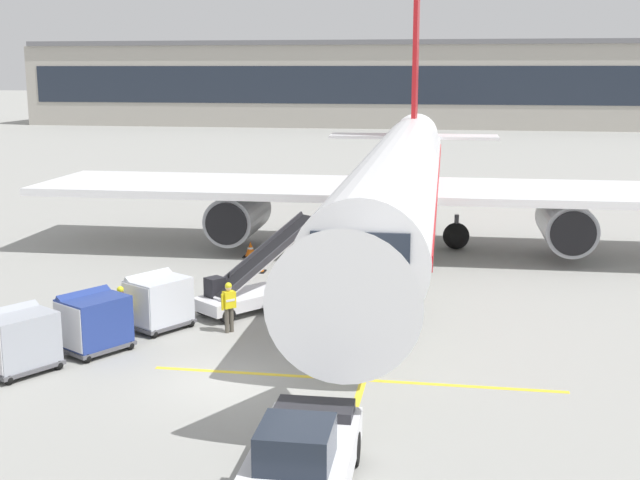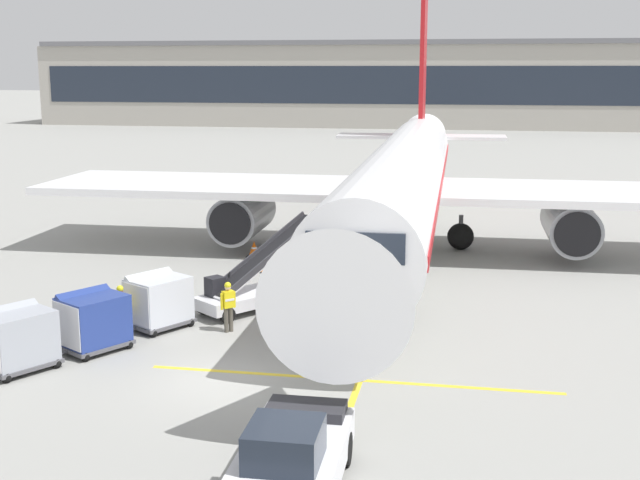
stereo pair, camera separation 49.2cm
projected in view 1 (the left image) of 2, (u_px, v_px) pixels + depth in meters
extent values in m
plane|color=gray|center=(225.00, 382.00, 23.76)|extent=(600.00, 600.00, 0.00)
cylinder|color=white|center=(398.00, 180.00, 39.26)|extent=(4.30, 35.76, 3.77)
cube|color=red|center=(398.00, 180.00, 39.26)|extent=(4.32, 34.34, 0.45)
cone|color=white|center=(352.00, 286.00, 20.14)|extent=(3.64, 3.82, 3.58)
cone|color=white|center=(415.00, 138.00, 59.42)|extent=(3.29, 6.08, 3.20)
cube|color=white|center=(214.00, 186.00, 41.57)|extent=(17.07, 7.39, 0.36)
cylinder|color=#93969E|center=(238.00, 215.00, 40.95)|extent=(2.41, 4.68, 2.34)
cylinder|color=black|center=(226.00, 224.00, 38.65)|extent=(1.99, 0.15, 1.99)
cube|color=white|center=(596.00, 194.00, 38.90)|extent=(17.07, 7.39, 0.36)
cylinder|color=#93969E|center=(566.00, 224.00, 38.68)|extent=(2.41, 4.68, 2.34)
cylinder|color=black|center=(573.00, 234.00, 36.39)|extent=(1.99, 0.15, 1.99)
cube|color=red|center=(416.00, 55.00, 56.78)|extent=(0.34, 4.29, 10.71)
cube|color=white|center=(414.00, 136.00, 57.61)|extent=(11.58, 3.03, 0.20)
cube|color=#1E2633|center=(363.00, 242.00, 22.58)|extent=(2.66, 1.74, 0.83)
cylinder|color=#47474C|center=(380.00, 288.00, 29.37)|extent=(0.22, 0.22, 1.07)
sphere|color=black|center=(379.00, 302.00, 29.48)|extent=(1.31, 1.31, 1.31)
cylinder|color=#47474C|center=(343.00, 222.00, 41.88)|extent=(0.22, 0.22, 1.07)
sphere|color=black|center=(343.00, 233.00, 41.99)|extent=(1.31, 1.31, 1.31)
cylinder|color=#47474C|center=(456.00, 225.00, 41.07)|extent=(0.22, 0.22, 1.07)
sphere|color=black|center=(456.00, 236.00, 41.17)|extent=(1.31, 1.31, 1.31)
cube|color=silver|center=(242.00, 299.00, 30.43)|extent=(3.35, 3.67, 0.44)
cube|color=black|center=(215.00, 287.00, 29.96)|extent=(0.81, 0.82, 0.70)
cylinder|color=#333338|center=(230.00, 282.00, 30.40)|extent=(0.08, 0.08, 0.80)
cube|color=silver|center=(265.00, 257.00, 30.89)|extent=(3.58, 4.25, 2.55)
cube|color=black|center=(265.00, 255.00, 30.87)|extent=(3.38, 4.05, 2.40)
cube|color=#333338|center=(272.00, 256.00, 30.55)|extent=(2.89, 3.69, 2.57)
cube|color=#333338|center=(258.00, 252.00, 31.18)|extent=(2.89, 3.69, 2.57)
cylinder|color=black|center=(280.00, 303.00, 30.74)|extent=(0.50, 0.56, 0.56)
cylinder|color=black|center=(255.00, 295.00, 31.80)|extent=(0.50, 0.56, 0.56)
cylinder|color=black|center=(228.00, 316.00, 29.16)|extent=(0.50, 0.56, 0.56)
cylinder|color=black|center=(204.00, 307.00, 30.22)|extent=(0.50, 0.56, 0.56)
cube|color=#515156|center=(160.00, 323.00, 28.62)|extent=(2.40, 2.54, 0.12)
cylinder|color=#4C4C51|center=(128.00, 332.00, 27.62)|extent=(0.42, 0.64, 0.07)
cube|color=silver|center=(159.00, 300.00, 28.46)|extent=(2.27, 2.40, 1.50)
cube|color=silver|center=(151.00, 283.00, 28.62)|extent=(1.66, 2.01, 0.74)
cube|color=silver|center=(136.00, 306.00, 27.74)|extent=(1.25, 0.77, 1.38)
sphere|color=black|center=(129.00, 326.00, 28.47)|extent=(0.30, 0.30, 0.30)
sphere|color=black|center=(154.00, 334.00, 27.61)|extent=(0.30, 0.30, 0.30)
sphere|color=black|center=(165.00, 315.00, 29.66)|extent=(0.30, 0.30, 0.30)
sphere|color=black|center=(191.00, 323.00, 28.80)|extent=(0.30, 0.30, 0.30)
cube|color=#515156|center=(96.00, 345.00, 26.30)|extent=(2.40, 2.54, 0.12)
cylinder|color=#4C4C51|center=(58.00, 356.00, 25.29)|extent=(0.42, 0.64, 0.07)
cube|color=navy|center=(94.00, 320.00, 26.13)|extent=(2.27, 2.40, 1.50)
cube|color=navy|center=(86.00, 302.00, 26.29)|extent=(1.66, 2.01, 0.74)
cube|color=silver|center=(68.00, 328.00, 25.41)|extent=(1.25, 0.77, 1.38)
sphere|color=black|center=(62.00, 349.00, 26.15)|extent=(0.30, 0.30, 0.30)
sphere|color=black|center=(87.00, 358.00, 25.28)|extent=(0.30, 0.30, 0.30)
sphere|color=black|center=(104.00, 336.00, 27.34)|extent=(0.30, 0.30, 0.30)
sphere|color=black|center=(130.00, 345.00, 26.47)|extent=(0.30, 0.30, 0.30)
cube|color=#515156|center=(21.00, 365.00, 24.55)|extent=(2.40, 2.54, 0.12)
cube|color=#9EA3AD|center=(19.00, 339.00, 24.38)|extent=(2.27, 2.40, 1.50)
cube|color=#9EA3AD|center=(11.00, 319.00, 24.54)|extent=(1.66, 2.01, 0.74)
sphere|color=black|center=(8.00, 380.00, 23.53)|extent=(0.30, 0.30, 0.30)
sphere|color=black|center=(34.00, 355.00, 25.59)|extent=(0.30, 0.30, 0.30)
sphere|color=black|center=(58.00, 365.00, 24.72)|extent=(0.30, 0.30, 0.30)
cube|color=silver|center=(302.00, 461.00, 17.50)|extent=(2.16, 4.43, 0.70)
cube|color=#1E2633|center=(296.00, 444.00, 16.61)|extent=(1.49, 1.56, 0.80)
cube|color=#28282D|center=(314.00, 409.00, 19.01)|extent=(1.80, 0.99, 0.24)
cylinder|color=black|center=(353.00, 449.00, 18.75)|extent=(0.29, 0.76, 0.76)
cylinder|color=black|center=(273.00, 443.00, 19.02)|extent=(0.29, 0.76, 0.76)
cylinder|color=#333847|center=(124.00, 324.00, 27.77)|extent=(0.15, 0.15, 0.86)
cylinder|color=#333847|center=(120.00, 325.00, 27.62)|extent=(0.15, 0.15, 0.86)
cube|color=yellow|center=(121.00, 304.00, 27.55)|extent=(0.35, 0.44, 0.58)
cube|color=white|center=(124.00, 304.00, 27.49)|extent=(0.13, 0.32, 0.08)
sphere|color=brown|center=(120.00, 292.00, 27.46)|extent=(0.21, 0.21, 0.21)
sphere|color=yellow|center=(120.00, 290.00, 27.45)|extent=(0.23, 0.23, 0.23)
cylinder|color=yellow|center=(126.00, 303.00, 27.76)|extent=(0.09, 0.09, 0.56)
cylinder|color=yellow|center=(116.00, 307.00, 27.35)|extent=(0.09, 0.09, 0.56)
cylinder|color=#514C42|center=(232.00, 320.00, 28.22)|extent=(0.15, 0.15, 0.86)
cylinder|color=#514C42|center=(227.00, 320.00, 28.12)|extent=(0.15, 0.15, 0.86)
cube|color=yellow|center=(229.00, 300.00, 28.02)|extent=(0.44, 0.44, 0.58)
cube|color=white|center=(231.00, 300.00, 27.92)|extent=(0.25, 0.25, 0.08)
sphere|color=beige|center=(228.00, 288.00, 27.94)|extent=(0.21, 0.21, 0.21)
sphere|color=yellow|center=(228.00, 286.00, 27.92)|extent=(0.23, 0.23, 0.23)
cylinder|color=yellow|center=(235.00, 300.00, 28.17)|extent=(0.09, 0.09, 0.56)
cylinder|color=yellow|center=(222.00, 302.00, 27.90)|extent=(0.09, 0.09, 0.56)
cube|color=black|center=(258.00, 271.00, 36.62)|extent=(0.60, 0.60, 0.05)
cone|color=orange|center=(258.00, 264.00, 36.55)|extent=(0.48, 0.48, 0.63)
cylinder|color=white|center=(258.00, 263.00, 36.55)|extent=(0.26, 0.26, 0.08)
cube|color=black|center=(251.00, 256.00, 39.54)|extent=(0.67, 0.67, 0.05)
cone|color=orange|center=(250.00, 249.00, 39.47)|extent=(0.53, 0.53, 0.70)
cylinder|color=white|center=(250.00, 248.00, 39.46)|extent=(0.29, 0.29, 0.08)
cube|color=yellow|center=(402.00, 255.00, 39.94)|extent=(0.20, 110.00, 0.01)
cube|color=yellow|center=(355.00, 379.00, 23.95)|extent=(12.00, 0.20, 0.01)
cube|color=#A8A399|center=(442.00, 86.00, 127.82)|extent=(128.99, 15.52, 12.21)
cube|color=#1E2633|center=(441.00, 85.00, 120.21)|extent=(125.12, 0.10, 5.49)
cube|color=slate|center=(443.00, 43.00, 125.01)|extent=(127.70, 13.19, 0.70)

